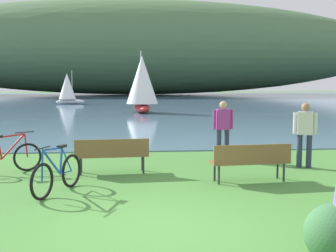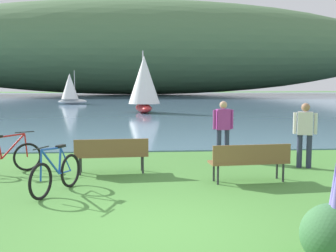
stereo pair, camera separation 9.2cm
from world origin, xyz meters
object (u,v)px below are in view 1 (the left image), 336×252
(sailboat_toward_hillside, at_px, (68,88))
(park_bench_near_camera, at_px, (251,159))
(person_at_shoreline, at_px, (223,126))
(sailboat_mid_bay, at_px, (142,83))
(bicycle_beside_path, at_px, (6,158))
(bicycle_leaning_near_bench, at_px, (57,174))
(park_bench_further_along, at_px, (112,153))
(person_on_the_grass, at_px, (305,131))

(sailboat_toward_hillside, bearing_deg, park_bench_near_camera, -74.99)
(person_at_shoreline, bearing_deg, sailboat_mid_bay, 95.90)
(bicycle_beside_path, relative_size, sailboat_mid_bay, 0.34)
(bicycle_leaning_near_bench, bearing_deg, sailboat_toward_hillside, 98.28)
(park_bench_further_along, bearing_deg, sailboat_toward_hillside, 100.39)
(bicycle_leaning_near_bench, distance_m, person_at_shoreline, 5.42)
(park_bench_further_along, xyz_separation_m, sailboat_mid_bay, (1.19, 20.46, 1.66))
(person_at_shoreline, distance_m, person_on_the_grass, 2.32)
(sailboat_mid_bay, bearing_deg, person_at_shoreline, -84.10)
(bicycle_leaning_near_bench, bearing_deg, sailboat_mid_bay, 84.36)
(sailboat_mid_bay, bearing_deg, sailboat_toward_hillside, 119.23)
(bicycle_leaning_near_bench, height_order, person_on_the_grass, person_on_the_grass)
(person_on_the_grass, height_order, sailboat_mid_bay, sailboat_mid_bay)
(park_bench_further_along, relative_size, sailboat_mid_bay, 0.40)
(sailboat_mid_bay, bearing_deg, person_on_the_grass, -79.19)
(park_bench_further_along, bearing_deg, park_bench_near_camera, -20.12)
(person_on_the_grass, height_order, sailboat_toward_hillside, sailboat_toward_hillside)
(park_bench_near_camera, relative_size, bicycle_leaning_near_bench, 1.11)
(person_at_shoreline, relative_size, sailboat_toward_hillside, 0.50)
(bicycle_leaning_near_bench, bearing_deg, person_on_the_grass, 19.38)
(sailboat_mid_bay, distance_m, sailboat_toward_hillside, 15.05)
(bicycle_leaning_near_bench, height_order, bicycle_beside_path, same)
(bicycle_leaning_near_bench, xyz_separation_m, person_at_shoreline, (4.14, 3.45, 0.58))
(person_on_the_grass, bearing_deg, park_bench_near_camera, -141.36)
(park_bench_near_camera, distance_m, sailboat_mid_bay, 21.77)
(park_bench_further_along, xyz_separation_m, person_on_the_grass, (5.03, 0.34, 0.46))
(sailboat_mid_bay, bearing_deg, park_bench_near_camera, -84.79)
(park_bench_near_camera, height_order, park_bench_further_along, same)
(person_on_the_grass, bearing_deg, park_bench_further_along, -176.14)
(park_bench_near_camera, relative_size, sailboat_mid_bay, 0.40)
(park_bench_near_camera, bearing_deg, person_on_the_grass, 38.64)
(park_bench_near_camera, xyz_separation_m, bicycle_beside_path, (-5.76, 1.37, -0.12))
(park_bench_near_camera, xyz_separation_m, person_on_the_grass, (1.87, 1.50, 0.46))
(park_bench_near_camera, bearing_deg, sailboat_toward_hillside, 105.01)
(park_bench_further_along, relative_size, person_on_the_grass, 1.07)
(person_on_the_grass, xyz_separation_m, sailboat_toward_hillside, (-11.18, 33.24, 0.68))
(sailboat_toward_hillside, bearing_deg, bicycle_beside_path, -83.92)
(person_on_the_grass, relative_size, sailboat_mid_bay, 0.38)
(park_bench_further_along, bearing_deg, person_on_the_grass, 3.86)
(bicycle_beside_path, bearing_deg, park_bench_near_camera, -13.34)
(person_at_shoreline, bearing_deg, park_bench_near_camera, -89.40)
(bicycle_beside_path, height_order, sailboat_mid_bay, sailboat_mid_bay)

